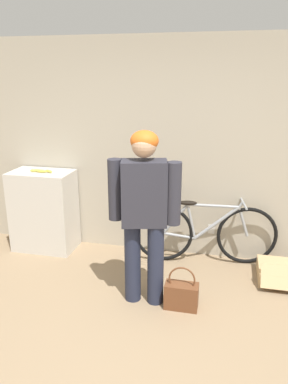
% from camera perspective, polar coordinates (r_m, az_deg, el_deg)
% --- Properties ---
extents(wall_back, '(8.00, 0.07, 2.60)m').
position_cam_1_polar(wall_back, '(4.49, 3.83, 6.35)').
color(wall_back, '#B7AD99').
rests_on(wall_back, ground_plane).
extents(side_shelf, '(0.77, 0.47, 1.02)m').
position_cam_1_polar(side_shelf, '(4.93, -14.99, -2.75)').
color(side_shelf, beige).
rests_on(side_shelf, ground_plane).
extents(person, '(0.68, 0.32, 1.70)m').
position_cam_1_polar(person, '(3.47, 0.00, -2.27)').
color(person, '#23283D').
rests_on(person, ground_plane).
extents(bicycle, '(1.68, 0.46, 0.78)m').
position_cam_1_polar(bicycle, '(4.50, 9.25, -6.13)').
color(bicycle, black).
rests_on(bicycle, ground_plane).
extents(banana, '(0.31, 0.09, 0.04)m').
position_cam_1_polar(banana, '(4.75, -15.37, 3.13)').
color(banana, '#EAD64C').
rests_on(banana, side_shelf).
extents(handbag, '(0.32, 0.16, 0.44)m').
position_cam_1_polar(handbag, '(3.74, 5.72, -15.32)').
color(handbag, brown).
rests_on(handbag, ground_plane).
extents(cardboard_box, '(0.41, 0.56, 0.26)m').
position_cam_1_polar(cardboard_box, '(4.45, 19.66, -11.48)').
color(cardboard_box, tan).
rests_on(cardboard_box, ground_plane).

